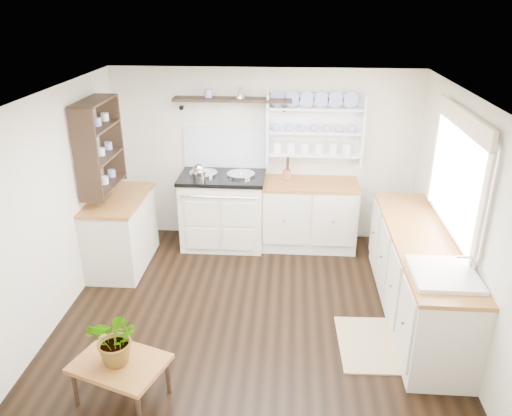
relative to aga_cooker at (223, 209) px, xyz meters
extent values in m
cube|color=black|center=(0.53, -1.57, -0.50)|extent=(4.00, 3.80, 0.01)
cube|color=beige|center=(0.53, 0.33, 0.65)|extent=(4.00, 0.02, 2.30)
cube|color=beige|center=(2.53, -1.57, 0.65)|extent=(0.02, 3.80, 2.30)
cube|color=beige|center=(-1.47, -1.57, 0.65)|extent=(0.02, 3.80, 2.30)
cube|color=white|center=(0.53, -1.57, 1.80)|extent=(4.00, 3.80, 0.01)
cube|color=white|center=(2.49, -1.42, 1.00)|extent=(0.04, 1.40, 1.00)
cube|color=white|center=(2.47, -1.42, 1.00)|extent=(0.02, 1.50, 1.10)
cube|color=#F9F0C7|center=(2.45, -1.42, 1.58)|extent=(0.04, 1.55, 0.18)
cube|color=beige|center=(0.00, 0.00, -0.03)|extent=(1.06, 0.69, 0.93)
cube|color=black|center=(0.00, 0.00, 0.46)|extent=(1.10, 0.73, 0.05)
cylinder|color=silver|center=(-0.24, 0.00, 0.50)|extent=(0.36, 0.36, 0.03)
cylinder|color=silver|center=(0.24, 0.00, 0.50)|extent=(0.36, 0.36, 0.03)
cylinder|color=silver|center=(0.00, -0.38, 0.33)|extent=(0.95, 0.02, 0.02)
cube|color=beige|center=(1.13, 0.03, -0.06)|extent=(1.25, 0.60, 0.88)
cube|color=brown|center=(1.13, 0.03, 0.38)|extent=(1.27, 0.63, 0.04)
cube|color=beige|center=(2.23, -1.47, -0.06)|extent=(0.60, 2.40, 0.88)
cube|color=brown|center=(2.23, -1.47, 0.38)|extent=(0.62, 2.43, 0.04)
cube|color=white|center=(2.23, -2.22, 0.30)|extent=(0.55, 0.60, 0.28)
cylinder|color=silver|center=(2.43, -2.22, 0.50)|extent=(0.02, 0.02, 0.22)
cube|color=beige|center=(-1.17, -0.67, -0.06)|extent=(0.60, 1.10, 0.88)
cube|color=brown|center=(-1.17, -0.67, 0.38)|extent=(0.62, 1.13, 0.04)
cube|color=white|center=(1.18, 0.31, 1.05)|extent=(1.20, 0.03, 0.90)
cube|color=white|center=(1.18, 0.22, 1.05)|extent=(1.20, 0.22, 0.02)
cylinder|color=navy|center=(1.18, 0.23, 1.32)|extent=(0.20, 0.02, 0.20)
cube|color=black|center=(0.13, 0.20, 1.42)|extent=(1.50, 0.24, 0.04)
cone|color=black|center=(-0.52, 0.27, 1.31)|extent=(0.06, 0.20, 0.06)
cone|color=black|center=(0.78, 0.27, 1.31)|extent=(0.06, 0.20, 0.06)
cube|color=black|center=(-1.31, -0.67, 1.05)|extent=(0.28, 0.80, 1.05)
cylinder|color=#A1513B|center=(0.83, 0.11, 0.47)|extent=(0.11, 0.11, 0.13)
cube|color=brown|center=(-0.46, -2.91, -0.13)|extent=(0.85, 0.72, 0.04)
cylinder|color=black|center=(-0.82, -3.01, -0.32)|extent=(0.04, 0.04, 0.35)
cylinder|color=black|center=(-0.69, -2.61, -0.32)|extent=(0.04, 0.04, 0.35)
cylinder|color=black|center=(-0.23, -3.21, -0.32)|extent=(0.04, 0.04, 0.35)
cylinder|color=black|center=(-0.10, -2.81, -0.32)|extent=(0.04, 0.04, 0.35)
imported|color=#3F7233|center=(-0.46, -2.91, 0.12)|extent=(0.49, 0.45, 0.46)
cube|color=#997D59|center=(1.67, -2.05, -0.49)|extent=(0.58, 0.87, 0.02)
camera|label=1|loc=(0.88, -6.04, 2.64)|focal=35.00mm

